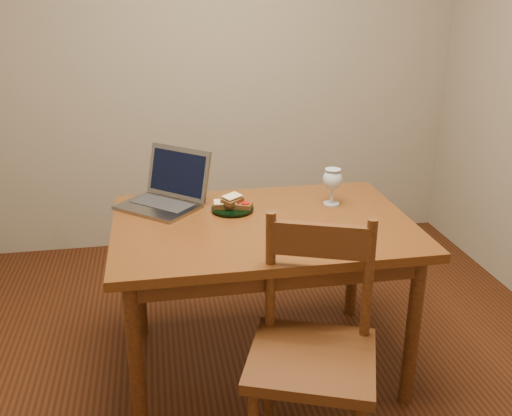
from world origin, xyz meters
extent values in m
cube|color=black|center=(0.00, 0.00, -0.01)|extent=(3.20, 3.20, 0.02)
cube|color=gray|center=(0.00, 1.61, 1.30)|extent=(3.20, 0.02, 2.60)
cube|color=#461E0B|center=(0.00, 0.08, 0.72)|extent=(1.30, 0.90, 0.04)
cylinder|color=#3B1A0C|center=(-0.57, -0.29, 0.35)|extent=(0.06, 0.06, 0.70)
cylinder|color=#3B1A0C|center=(0.57, -0.29, 0.35)|extent=(0.06, 0.06, 0.70)
cylinder|color=#3B1A0C|center=(-0.57, 0.45, 0.35)|extent=(0.06, 0.06, 0.70)
cylinder|color=#3B1A0C|center=(0.57, 0.45, 0.35)|extent=(0.06, 0.06, 0.70)
cube|color=#3B1A0C|center=(0.06, -0.54, 0.46)|extent=(0.57, 0.55, 0.04)
cube|color=#3B1A0C|center=(0.12, -0.39, 0.85)|extent=(0.35, 0.16, 0.13)
cylinder|color=black|center=(-0.12, 0.23, 0.75)|extent=(0.20, 0.20, 0.02)
cube|color=slate|center=(-0.45, 0.32, 0.75)|extent=(0.42, 0.41, 0.02)
cube|color=slate|center=(-0.35, 0.44, 0.87)|extent=(0.31, 0.29, 0.24)
cube|color=black|center=(-0.35, 0.44, 0.87)|extent=(0.26, 0.25, 0.19)
camera|label=1|loc=(-0.44, -2.19, 1.69)|focal=40.00mm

